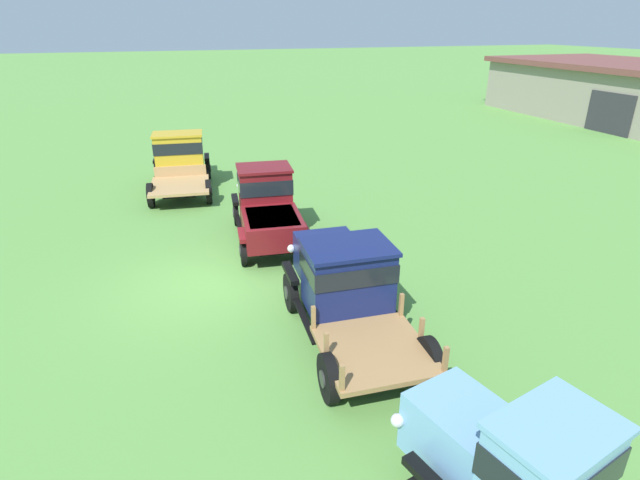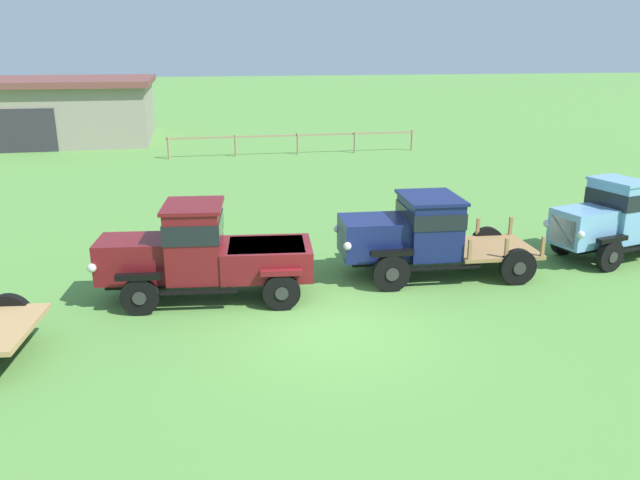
% 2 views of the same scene
% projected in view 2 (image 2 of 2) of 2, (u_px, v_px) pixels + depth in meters
% --- Properties ---
extents(ground_plane, '(240.00, 240.00, 0.00)m').
position_uv_depth(ground_plane, '(329.00, 328.00, 13.06)').
color(ground_plane, '#5B9342').
extents(paddock_fence, '(13.66, 0.27, 1.17)m').
position_uv_depth(paddock_fence, '(295.00, 139.00, 33.93)').
color(paddock_fence, '#997F60').
rests_on(paddock_fence, ground).
extents(vintage_truck_second_in_line, '(5.06, 2.43, 2.26)m').
position_uv_depth(vintage_truck_second_in_line, '(204.00, 251.00, 14.31)').
color(vintage_truck_second_in_line, black).
rests_on(vintage_truck_second_in_line, ground).
extents(vintage_truck_midrow_center, '(5.16, 2.47, 2.08)m').
position_uv_depth(vintage_truck_midrow_center, '(419.00, 233.00, 15.76)').
color(vintage_truck_midrow_center, black).
rests_on(vintage_truck_midrow_center, ground).
extents(vintage_truck_far_side, '(4.80, 2.56, 2.22)m').
position_uv_depth(vintage_truck_far_side, '(611.00, 220.00, 17.03)').
color(vintage_truck_far_side, black).
rests_on(vintage_truck_far_side, ground).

